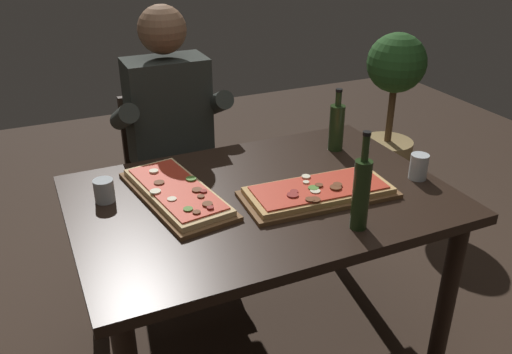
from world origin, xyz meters
name	(u,v)px	position (x,y,z in m)	size (l,w,h in m)	color
ground_plane	(261,343)	(0.00, 0.00, 0.00)	(6.40, 6.40, 0.00)	#38281E
dining_table	(261,216)	(0.00, 0.00, 0.64)	(1.40, 0.96, 0.74)	black
pizza_rectangular_front	(319,192)	(0.19, -0.10, 0.76)	(0.59, 0.28, 0.05)	brown
pizza_rectangular_left	(177,193)	(-0.30, 0.11, 0.76)	(0.32, 0.59, 0.05)	brown
wine_bottle_dark	(361,192)	(0.20, -0.35, 0.88)	(0.06, 0.06, 0.35)	#233819
oil_bottle_amber	(337,126)	(0.48, 0.25, 0.85)	(0.07, 0.07, 0.28)	#233819
tumbler_near_camera	(418,168)	(0.62, -0.13, 0.78)	(0.07, 0.07, 0.10)	silver
tumbler_far_side	(104,192)	(-0.55, 0.19, 0.78)	(0.07, 0.07, 0.09)	silver
diner_chair	(169,170)	(-0.13, 0.86, 0.49)	(0.44, 0.44, 0.87)	black
seated_diner	(172,132)	(-0.13, 0.74, 0.74)	(0.53, 0.41, 1.33)	#23232D
potted_plant_corner	(391,109)	(1.38, 1.01, 0.56)	(0.37, 0.37, 1.04)	tan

